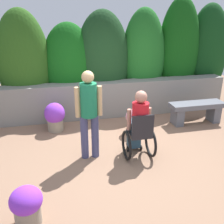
% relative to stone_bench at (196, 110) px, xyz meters
% --- Properties ---
extents(ground_plane, '(12.48, 12.48, 0.00)m').
position_rel_stone_bench_xyz_m(ground_plane, '(-2.22, -1.07, -0.35)').
color(ground_plane, '#89664F').
extents(stone_retaining_wall, '(6.83, 0.44, 0.93)m').
position_rel_stone_bench_xyz_m(stone_retaining_wall, '(-2.22, 0.97, 0.12)').
color(stone_retaining_wall, gray).
rests_on(stone_retaining_wall, ground).
extents(hedge_backdrop, '(8.01, 1.06, 3.05)m').
position_rel_stone_bench_xyz_m(hedge_backdrop, '(-2.05, 1.55, 1.03)').
color(hedge_backdrop, '#234512').
rests_on(hedge_backdrop, ground).
extents(stone_bench, '(1.36, 0.42, 0.53)m').
position_rel_stone_bench_xyz_m(stone_bench, '(0.00, 0.00, 0.00)').
color(stone_bench, slate).
rests_on(stone_bench, ground).
extents(person_in_wheelchair, '(0.53, 0.66, 1.33)m').
position_rel_stone_bench_xyz_m(person_in_wheelchair, '(-1.93, -1.23, 0.27)').
color(person_in_wheelchair, black).
rests_on(person_in_wheelchair, ground).
extents(person_standing_companion, '(0.49, 0.30, 1.68)m').
position_rel_stone_bench_xyz_m(person_standing_companion, '(-2.82, -1.04, 0.62)').
color(person_standing_companion, '#42446B').
rests_on(person_standing_companion, ground).
extents(flower_pot_purple_near, '(0.42, 0.42, 0.55)m').
position_rel_stone_bench_xyz_m(flower_pot_purple_near, '(-3.86, -2.52, -0.05)').
color(flower_pot_purple_near, gray).
rests_on(flower_pot_purple_near, ground).
extents(flower_pot_terracotta_by_wall, '(0.47, 0.47, 0.68)m').
position_rel_stone_bench_xyz_m(flower_pot_terracotta_by_wall, '(-3.45, 0.32, 0.01)').
color(flower_pot_terracotta_by_wall, gray).
rests_on(flower_pot_terracotta_by_wall, ground).
extents(flower_pot_red_accent, '(0.44, 0.44, 0.57)m').
position_rel_stone_bench_xyz_m(flower_pot_red_accent, '(-1.67, -0.23, -0.01)').
color(flower_pot_red_accent, '#975027').
rests_on(flower_pot_red_accent, ground).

